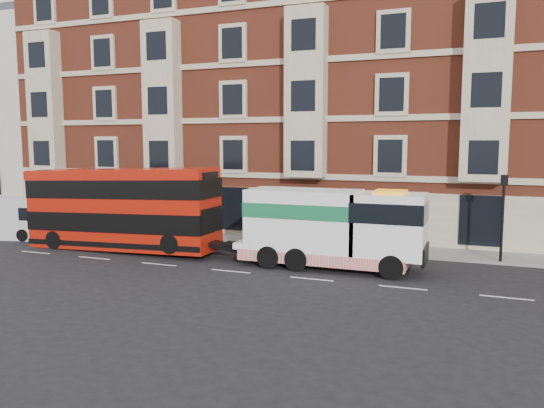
# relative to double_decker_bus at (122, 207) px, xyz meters

# --- Properties ---
(ground) EXTENTS (120.00, 120.00, 0.00)m
(ground) POSITION_rel_double_decker_bus_xyz_m (7.91, -2.34, -2.44)
(ground) COLOR black
(ground) RESTS_ON ground
(sidewalk) EXTENTS (90.00, 3.00, 0.15)m
(sidewalk) POSITION_rel_double_decker_bus_xyz_m (7.91, 5.16, -2.36)
(sidewalk) COLOR slate
(sidewalk) RESTS_ON ground
(victorian_terrace) EXTENTS (45.00, 12.00, 20.40)m
(victorian_terrace) POSITION_rel_double_decker_bus_xyz_m (8.41, 12.66, 7.63)
(victorian_terrace) COLOR brown
(victorian_terrace) RESTS_ON ground
(lamp_post_west) EXTENTS (0.35, 0.15, 4.35)m
(lamp_post_west) POSITION_rel_double_decker_bus_xyz_m (1.91, 3.86, 0.24)
(lamp_post_west) COLOR black
(lamp_post_west) RESTS_ON sidewalk
(lamp_post_east) EXTENTS (0.35, 0.15, 4.35)m
(lamp_post_east) POSITION_rel_double_decker_bus_xyz_m (19.91, 3.86, 0.24)
(lamp_post_east) COLOR black
(lamp_post_east) RESTS_ON sidewalk
(double_decker_bus) EXTENTS (11.38, 2.61, 4.61)m
(double_decker_bus) POSITION_rel_double_decker_bus_xyz_m (0.00, 0.00, 0.00)
(double_decker_bus) COLOR #B01709
(double_decker_bus) RESTS_ON ground
(tow_truck) EXTENTS (9.11, 2.69, 3.80)m
(tow_truck) POSITION_rel_double_decker_bus_xyz_m (12.06, -0.00, -0.43)
(tow_truck) COLOR white
(tow_truck) RESTS_ON ground
(box_van) EXTENTS (5.28, 2.95, 2.59)m
(box_van) POSITION_rel_double_decker_bus_xyz_m (-9.18, 0.60, -1.16)
(box_van) COLOR silver
(box_van) RESTS_ON ground
(pedestrian) EXTENTS (0.80, 0.79, 1.86)m
(pedestrian) POSITION_rel_double_decker_bus_xyz_m (-7.23, 4.32, -1.36)
(pedestrian) COLOR black
(pedestrian) RESTS_ON sidewalk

